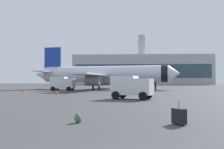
% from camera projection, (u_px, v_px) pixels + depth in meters
% --- Properties ---
extents(airplane_at_gate, '(35.64, 32.34, 10.50)m').
position_uv_depth(airplane_at_gate, '(103.00, 74.00, 56.36)').
color(airplane_at_gate, silver).
rests_on(airplane_at_gate, ground).
extents(service_truck, '(5.01, 2.96, 2.90)m').
position_uv_depth(service_truck, '(62.00, 83.00, 49.30)').
color(service_truck, white).
rests_on(service_truck, ground).
extents(cargo_van, '(4.82, 3.57, 2.60)m').
position_uv_depth(cargo_van, '(131.00, 86.00, 26.21)').
color(cargo_van, white).
rests_on(cargo_van, ground).
extents(safety_cone_near, '(0.44, 0.44, 0.72)m').
position_uv_depth(safety_cone_near, '(24.00, 90.00, 42.12)').
color(safety_cone_near, '#F2590C').
rests_on(safety_cone_near, ground).
extents(safety_cone_mid, '(0.44, 0.44, 0.68)m').
position_uv_depth(safety_cone_mid, '(133.00, 90.00, 43.26)').
color(safety_cone_mid, '#F2590C').
rests_on(safety_cone_mid, ground).
extents(safety_cone_far, '(0.44, 0.44, 0.77)m').
position_uv_depth(safety_cone_far, '(57.00, 92.00, 34.33)').
color(safety_cone_far, '#F2590C').
rests_on(safety_cone_far, ground).
extents(rolling_suitcase, '(0.63, 0.75, 1.10)m').
position_uv_depth(rolling_suitcase, '(179.00, 116.00, 10.92)').
color(rolling_suitcase, black).
rests_on(rolling_suitcase, ground).
extents(traveller_backpack, '(0.36, 0.40, 0.48)m').
position_uv_depth(traveller_backpack, '(78.00, 118.00, 11.37)').
color(traveller_backpack, '#476B4C').
rests_on(traveller_backpack, ground).
extents(terminal_building, '(76.39, 19.09, 28.50)m').
position_uv_depth(terminal_building, '(141.00, 70.00, 136.14)').
color(terminal_building, '#B2B2B7').
rests_on(terminal_building, ground).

